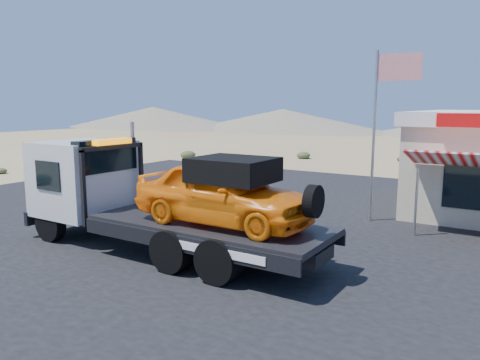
{
  "coord_description": "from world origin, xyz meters",
  "views": [
    {
      "loc": [
        9.6,
        -11.96,
        4.17
      ],
      "look_at": [
        0.71,
        1.98,
        1.5
      ],
      "focal_mm": 35.0,
      "sensor_mm": 36.0,
      "label": 1
    }
  ],
  "objects": [
    {
      "name": "ground",
      "position": [
        0.0,
        0.0,
        0.0
      ],
      "size": [
        120.0,
        120.0,
        0.0
      ],
      "primitive_type": "plane",
      "color": "#977856",
      "rests_on": "ground"
    },
    {
      "name": "flagpole",
      "position": [
        4.93,
        4.5,
        3.76
      ],
      "size": [
        1.55,
        0.1,
        6.0
      ],
      "color": "#99999E",
      "rests_on": "asphalt_lot"
    },
    {
      "name": "desert_scrub",
      "position": [
        -13.15,
        7.85,
        0.28
      ],
      "size": [
        22.24,
        34.79,
        0.64
      ],
      "color": "#394525",
      "rests_on": "ground"
    },
    {
      "name": "distant_hills",
      "position": [
        -9.77,
        55.14,
        1.89
      ],
      "size": [
        126.0,
        48.0,
        4.2
      ],
      "color": "#726B59",
      "rests_on": "ground"
    },
    {
      "name": "tow_truck",
      "position": [
        0.7,
        -2.26,
        1.69
      ],
      "size": [
        9.41,
        2.79,
        3.14
      ],
      "color": "black",
      "rests_on": "asphalt_lot"
    },
    {
      "name": "asphalt_lot",
      "position": [
        2.0,
        3.0,
        0.01
      ],
      "size": [
        32.0,
        24.0,
        0.02
      ],
      "primitive_type": "cube",
      "color": "black",
      "rests_on": "ground"
    }
  ]
}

